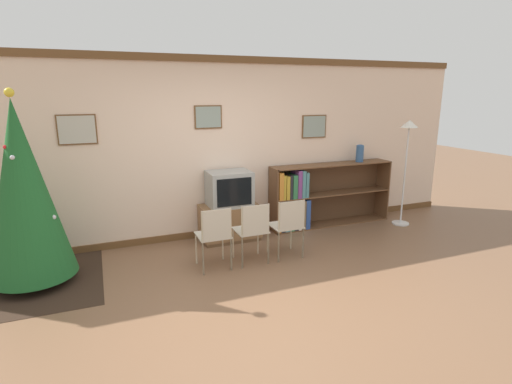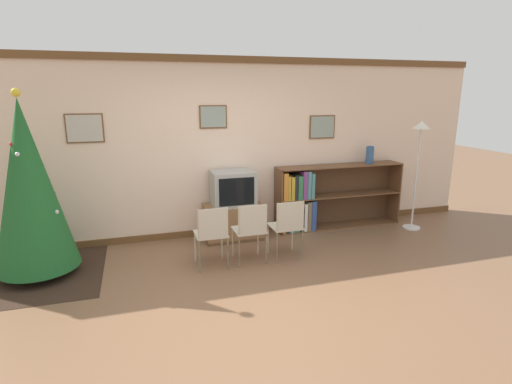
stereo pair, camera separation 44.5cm
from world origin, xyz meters
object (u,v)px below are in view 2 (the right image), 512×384
Objects in this scene: christmas_tree at (29,187)px; tv_console at (233,222)px; bookshelf at (315,199)px; television at (233,188)px; folding_chair_right at (288,225)px; vase at (370,155)px; standing_lamp at (419,147)px; folding_chair_left at (212,233)px; folding_chair_center at (251,229)px.

tv_console is at bearing 11.46° from christmas_tree.
television is at bearing -176.80° from bookshelf.
vase reaches higher than folding_chair_right.
tv_console is at bearing 172.42° from standing_lamp.
christmas_tree is at bearing -168.54° from tv_console.
standing_lamp is (1.54, -0.46, 0.84)m from bookshelf.
tv_console is 3.05× the size of vase.
christmas_tree is at bearing -171.44° from bookshelf.
bookshelf reaches higher than folding_chair_left.
folding_chair_right is (0.51, 0.00, 0.00)m from folding_chair_center.
tv_console is at bearing 117.88° from folding_chair_right.
folding_chair_center is 0.47× the size of standing_lamp.
folding_chair_left and folding_chair_center have the same top height.
folding_chair_center is at bearing -156.21° from vase.
christmas_tree is 4.96m from vase.
vase is at bearing 6.93° from christmas_tree.
television is 1.42m from bookshelf.
bookshelf is at bearing 36.65° from folding_chair_center.
bookshelf is 1.82m from standing_lamp.
christmas_tree is at bearing 171.92° from folding_chair_right.
bookshelf is at bearing 28.59° from folding_chair_left.
bookshelf is 1.22× the size of standing_lamp.
folding_chair_left is 0.51m from folding_chair_center.
television is 3.00m from standing_lamp.
folding_chair_center is 1.00× the size of folding_chair_right.
folding_chair_right is at bearing 0.00° from folding_chair_left.
bookshelf is (1.39, 1.03, 0.03)m from folding_chair_center.
folding_chair_right is at bearing -130.49° from bookshelf.
television is at bearing 11.41° from christmas_tree.
vase is (1.84, 1.04, 0.71)m from folding_chair_right.
christmas_tree is at bearing 170.35° from folding_chair_center.
christmas_tree is 2.71× the size of folding_chair_left.
vase is (4.92, 0.60, 0.07)m from christmas_tree.
standing_lamp reaches higher than folding_chair_center.
television reaches higher than bookshelf.
vase is at bearing 23.79° from folding_chair_center.
tv_console is 0.50× the size of standing_lamp.
bookshelf is (3.96, 0.60, -0.61)m from christmas_tree.
folding_chair_center is at bearing -143.35° from bookshelf.
folding_chair_right is at bearing -8.08° from christmas_tree.
television is 1.13m from folding_chair_left.
vase reaches higher than television.
folding_chair_left is (-0.51, -0.96, 0.20)m from tv_console.
standing_lamp is (5.50, 0.13, 0.23)m from christmas_tree.
folding_chair_left is at bearing -117.88° from tv_console.
tv_console is 1.07× the size of folding_chair_right.
bookshelf is at bearing 163.19° from standing_lamp.
folding_chair_center is at bearing -90.00° from television.
christmas_tree is at bearing -173.07° from vase.
folding_chair_center is 3.11m from standing_lamp.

